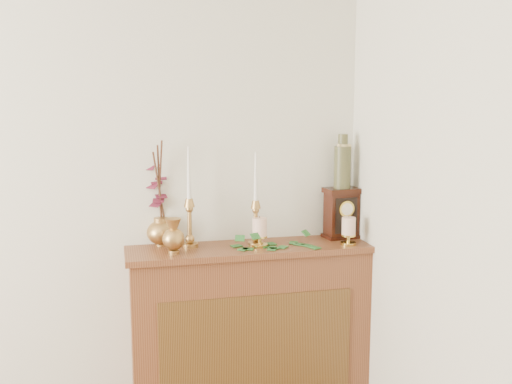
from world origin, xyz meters
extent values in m
cube|color=brown|center=(1.40, 2.10, 0.45)|extent=(1.20, 0.30, 0.90)
cube|color=brown|center=(1.40, 1.95, 0.41)|extent=(0.96, 0.01, 0.63)
cube|color=brown|center=(1.40, 2.10, 0.92)|extent=(1.24, 0.34, 0.03)
cylinder|color=tan|center=(1.10, 2.14, 0.94)|extent=(0.08, 0.08, 0.02)
sphere|color=tan|center=(1.10, 2.14, 0.97)|extent=(0.05, 0.05, 0.05)
cylinder|color=tan|center=(1.10, 2.14, 1.05)|extent=(0.02, 0.02, 0.15)
sphere|color=tan|center=(1.10, 2.14, 1.12)|extent=(0.04, 0.04, 0.04)
cone|color=tan|center=(1.10, 2.14, 1.15)|extent=(0.05, 0.05, 0.04)
cone|color=white|center=(1.10, 2.14, 1.30)|extent=(0.02, 0.02, 0.26)
cylinder|color=tan|center=(1.43, 2.10, 0.94)|extent=(0.08, 0.08, 0.02)
sphere|color=tan|center=(1.43, 2.10, 0.97)|extent=(0.04, 0.04, 0.04)
cylinder|color=tan|center=(1.43, 2.10, 1.04)|extent=(0.02, 0.02, 0.14)
sphere|color=tan|center=(1.43, 2.10, 1.11)|extent=(0.04, 0.04, 0.04)
cone|color=tan|center=(1.43, 2.10, 1.14)|extent=(0.05, 0.05, 0.04)
cone|color=white|center=(1.43, 2.10, 1.28)|extent=(0.02, 0.02, 0.25)
cylinder|color=tan|center=(1.01, 2.03, 0.94)|extent=(0.05, 0.05, 0.02)
sphere|color=tan|center=(1.01, 2.03, 1.00)|extent=(0.11, 0.11, 0.11)
cone|color=tan|center=(1.01, 2.03, 1.08)|extent=(0.08, 0.08, 0.05)
cylinder|color=tan|center=(0.97, 2.21, 0.94)|extent=(0.06, 0.06, 0.01)
ellipsoid|color=tan|center=(0.97, 2.21, 1.00)|extent=(0.14, 0.14, 0.12)
cylinder|color=tan|center=(0.97, 2.21, 1.06)|extent=(0.07, 0.07, 0.03)
cylinder|color=#472819|center=(0.96, 2.22, 1.23)|extent=(0.06, 0.08, 0.34)
cylinder|color=#472819|center=(0.96, 2.22, 1.25)|extent=(0.02, 0.07, 0.38)
cylinder|color=#472819|center=(0.97, 2.22, 1.27)|extent=(0.03, 0.14, 0.40)
cylinder|color=gold|center=(1.44, 2.07, 0.94)|extent=(0.08, 0.08, 0.01)
cylinder|color=gold|center=(1.44, 2.07, 0.96)|extent=(0.02, 0.02, 0.04)
cylinder|color=gold|center=(1.44, 2.07, 0.98)|extent=(0.08, 0.08, 0.01)
cylinder|color=#F9EAC3|center=(1.44, 2.07, 1.03)|extent=(0.07, 0.07, 0.09)
cylinder|color=#472819|center=(1.44, 2.07, 1.08)|extent=(0.00, 0.00, 0.01)
cylinder|color=gold|center=(1.89, 2.01, 0.94)|extent=(0.08, 0.08, 0.01)
cylinder|color=gold|center=(1.89, 2.01, 0.96)|extent=(0.02, 0.02, 0.03)
cylinder|color=gold|center=(1.89, 2.01, 0.98)|extent=(0.07, 0.07, 0.01)
cylinder|color=#F9EAC3|center=(1.89, 2.01, 1.03)|extent=(0.07, 0.07, 0.09)
cylinder|color=#472819|center=(1.89, 2.01, 1.07)|extent=(0.00, 0.00, 0.01)
cube|color=#245F24|center=(1.57, 2.00, 0.93)|extent=(0.04, 0.05, 0.00)
cube|color=#245F24|center=(1.48, 1.98, 0.93)|extent=(0.06, 0.07, 0.00)
cube|color=#245F24|center=(1.34, 2.02, 0.93)|extent=(0.07, 0.07, 0.00)
cube|color=#245F24|center=(1.58, 2.12, 0.93)|extent=(0.05, 0.04, 0.00)
cube|color=#245F24|center=(1.74, 2.02, 0.93)|extent=(0.05, 0.06, 0.00)
cube|color=#245F24|center=(1.69, 2.07, 0.93)|extent=(0.06, 0.07, 0.00)
cube|color=#245F24|center=(1.66, 2.04, 0.93)|extent=(0.06, 0.05, 0.00)
cube|color=#245F24|center=(1.37, 1.97, 0.93)|extent=(0.07, 0.06, 0.00)
cube|color=#245F24|center=(1.56, 2.13, 0.93)|extent=(0.06, 0.05, 0.00)
cube|color=#245F24|center=(1.71, 2.03, 0.93)|extent=(0.06, 0.06, 0.00)
cube|color=#245F24|center=(1.48, 2.01, 0.93)|extent=(0.06, 0.06, 0.00)
cube|color=#245F24|center=(1.55, 2.13, 0.93)|extent=(0.07, 0.07, 0.00)
cube|color=#245F24|center=(1.45, 2.09, 0.93)|extent=(0.07, 0.07, 0.00)
cube|color=#245F24|center=(1.34, 2.06, 0.98)|extent=(0.05, 0.06, 0.03)
cube|color=#245F24|center=(1.40, 1.99, 1.00)|extent=(0.06, 0.05, 0.03)
cube|color=#245F24|center=(1.68, 2.05, 0.99)|extent=(0.05, 0.04, 0.03)
cube|color=black|center=(1.91, 2.17, 0.94)|extent=(0.19, 0.14, 0.02)
cube|color=black|center=(1.91, 2.17, 1.05)|extent=(0.17, 0.12, 0.23)
cube|color=black|center=(1.91, 2.17, 1.18)|extent=(0.19, 0.14, 0.03)
cube|color=black|center=(1.92, 2.11, 1.06)|extent=(0.12, 0.02, 0.19)
cylinder|color=gold|center=(1.92, 2.11, 1.09)|extent=(0.09, 0.02, 0.09)
cylinder|color=silver|center=(1.92, 2.11, 1.09)|extent=(0.06, 0.01, 0.06)
sphere|color=gold|center=(1.92, 2.11, 1.00)|extent=(0.03, 0.03, 0.03)
cylinder|color=#193326|center=(1.91, 2.17, 1.31)|extent=(0.09, 0.09, 0.22)
cylinder|color=#193326|center=(1.91, 2.17, 1.44)|extent=(0.05, 0.05, 0.07)
cylinder|color=tan|center=(1.91, 2.17, 1.42)|extent=(0.06, 0.06, 0.02)
camera|label=1|loc=(0.76, -0.76, 1.67)|focal=42.00mm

